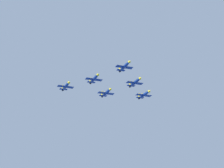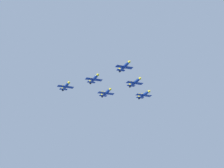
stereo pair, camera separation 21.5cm
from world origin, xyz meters
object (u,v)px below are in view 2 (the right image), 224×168
jet_right_wingman (94,79)px  jet_left_outer (144,95)px  jet_left_wingman (135,82)px  jet_right_outer (66,86)px  jet_lead (125,66)px  jet_slot_rear (106,93)px

jet_right_wingman → jet_left_outer: size_ratio=0.96×
jet_right_wingman → jet_left_outer: (-22.55, 28.32, -0.20)m
jet_left_wingman → jet_left_outer: jet_left_wingman is taller
jet_right_wingman → jet_right_outer: size_ratio=1.01×
jet_left_wingman → jet_left_outer: (-15.94, 6.84, -1.26)m
jet_left_wingman → jet_left_outer: size_ratio=0.99×
jet_lead → jet_slot_rear: size_ratio=0.97×
jet_right_outer → jet_slot_rear: size_ratio=0.96×
jet_lead → jet_right_wingman: (-9.32, -14.63, -3.20)m
jet_left_wingman → jet_left_outer: 17.39m
jet_left_wingman → jet_right_outer: bearing=-112.2°
jet_lead → jet_right_outer: (-18.65, -29.26, -4.06)m
jet_left_wingman → jet_right_wingman: jet_left_wingman is taller
jet_slot_rear → jet_left_wingman: bearing=40.0°
jet_right_wingman → jet_slot_rear: (-15.94, 6.84, -1.74)m
jet_right_wingman → jet_right_outer: (-9.32, -14.63, -0.86)m
jet_right_wingman → jet_slot_rear: jet_right_wingman is taller
jet_right_outer → jet_left_outer: bearing=89.5°
jet_right_wingman → jet_left_outer: 36.20m
jet_right_wingman → jet_right_outer: jet_right_wingman is taller
jet_left_wingman → jet_right_wingman: 22.49m
jet_left_outer → jet_right_outer: bearing=-91.1°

